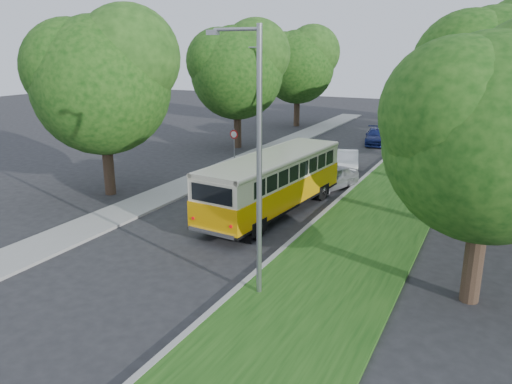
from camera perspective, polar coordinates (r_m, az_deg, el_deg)
The scene contains 13 objects.
ground at distance 19.72m, azimuth -7.77°, elevation -5.91°, with size 120.00×120.00×0.00m, color #242426.
curb at distance 22.39m, azimuth 7.17°, elevation -2.95°, with size 0.20×70.00×0.15m, color gray.
grass_verge at distance 21.79m, azimuth 13.02°, elevation -3.82°, with size 4.50×70.00×0.13m, color #194512.
sidewalk at distance 26.19m, azimuth -10.42°, elevation -0.27°, with size 2.20×70.00×0.12m, color gray.
treeline at distance 33.85m, azimuth 14.32°, elevation 13.29°, with size 24.27×41.91×9.46m.
lamppost_near at distance 14.30m, azimuth 0.04°, elevation 4.06°, with size 1.71×0.16×8.00m.
lamppost_far at distance 34.67m, azimuth 0.39°, elevation 10.84°, with size 1.71×0.16×7.50m.
warning_sign at distance 31.37m, azimuth -2.53°, elevation 5.81°, with size 0.56×0.10×2.50m.
vintage_bus at distance 22.61m, azimuth 1.97°, elevation 0.89°, with size 2.43×9.44×2.80m, color #EAA107, non-canonical shape.
car_silver at distance 27.11m, azimuth 8.55°, elevation 1.63°, with size 1.48×3.67×1.25m, color #A7A7AB.
car_white at distance 31.25m, azimuth 10.36°, elevation 3.48°, with size 1.31×3.76×1.24m, color white.
car_blue at distance 40.61m, azimuth 13.61°, elevation 6.19°, with size 1.70×4.19×1.22m, color navy.
car_grey at distance 43.00m, azimuth 15.84°, elevation 6.78°, with size 2.54×5.51×1.53m, color #4F5055.
Camera 1 is at (10.40, -15.04, 7.39)m, focal length 35.00 mm.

